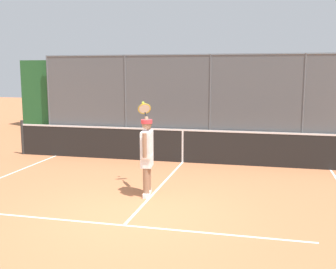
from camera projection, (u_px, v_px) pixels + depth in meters
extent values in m
plane|color=#B76B42|center=(133.00, 216.00, 7.36)|extent=(60.00, 60.00, 0.00)
cube|color=white|center=(124.00, 225.00, 6.91)|extent=(6.23, 0.05, 0.01)
cube|color=white|center=(161.00, 186.00, 9.32)|extent=(0.05, 5.02, 0.01)
cylinder|color=#565B60|center=(304.00, 95.00, 16.13)|extent=(0.07, 0.07, 3.29)
cylinder|color=#565B60|center=(210.00, 94.00, 16.98)|extent=(0.07, 0.07, 3.29)
cylinder|color=#565B60|center=(125.00, 93.00, 17.83)|extent=(0.07, 0.07, 3.29)
cylinder|color=#565B60|center=(48.00, 92.00, 18.68)|extent=(0.07, 0.07, 3.29)
cylinder|color=#565B60|center=(211.00, 55.00, 16.73)|extent=(14.83, 0.05, 0.05)
cube|color=#565B60|center=(210.00, 94.00, 16.98)|extent=(14.83, 0.02, 3.29)
cube|color=#235B2D|center=(212.00, 96.00, 17.62)|extent=(17.83, 0.90, 3.09)
cube|color=#ADADA8|center=(209.00, 132.00, 17.04)|extent=(15.83, 0.18, 0.15)
cylinder|color=#2D2D2D|center=(23.00, 137.00, 12.83)|extent=(0.09, 0.09, 1.07)
cube|color=black|center=(183.00, 147.00, 11.67)|extent=(10.15, 0.02, 0.91)
cube|color=white|center=(183.00, 130.00, 11.60)|extent=(10.15, 0.04, 0.05)
cube|color=white|center=(183.00, 147.00, 11.67)|extent=(0.05, 0.04, 0.91)
cube|color=silver|center=(146.00, 195.00, 8.47)|extent=(0.14, 0.27, 0.09)
cylinder|color=#8C664C|center=(146.00, 176.00, 8.41)|extent=(0.13, 0.13, 0.74)
cube|color=silver|center=(148.00, 192.00, 8.72)|extent=(0.14, 0.27, 0.09)
cylinder|color=#8C664C|center=(148.00, 173.00, 8.65)|extent=(0.13, 0.13, 0.74)
cube|color=white|center=(147.00, 160.00, 8.49)|extent=(0.27, 0.41, 0.26)
cube|color=white|center=(147.00, 144.00, 8.43)|extent=(0.27, 0.48, 0.53)
cylinder|color=#8C664C|center=(145.00, 145.00, 8.15)|extent=(0.08, 0.08, 0.49)
cylinder|color=#8C664C|center=(147.00, 123.00, 8.81)|extent=(0.23, 0.37, 0.28)
sphere|color=#8C664C|center=(147.00, 124.00, 8.37)|extent=(0.20, 0.20, 0.20)
cylinder|color=red|center=(147.00, 122.00, 8.36)|extent=(0.26, 0.26, 0.08)
cube|color=red|center=(147.00, 122.00, 8.48)|extent=(0.20, 0.20, 0.02)
cylinder|color=black|center=(146.00, 115.00, 9.01)|extent=(0.10, 0.17, 0.13)
torus|color=gold|center=(144.00, 109.00, 9.17)|extent=(0.34, 0.29, 0.26)
cylinder|color=silver|center=(144.00, 109.00, 9.17)|extent=(0.28, 0.23, 0.21)
sphere|color=#CCDB33|center=(143.00, 103.00, 9.33)|extent=(0.07, 0.07, 0.07)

